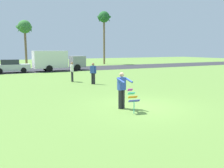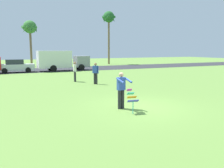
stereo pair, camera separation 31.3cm
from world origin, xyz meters
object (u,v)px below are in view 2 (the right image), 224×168
(person_kite_flyer, at_px, (121,89))
(person_walker_far, at_px, (75,71))
(person_walker_near, at_px, (96,73))
(kite_held, at_px, (132,98))
(palm_tree_right_near, at_px, (30,29))
(palm_tree_centre_far, at_px, (109,19))
(parked_car_silver, at_px, (16,66))
(parked_truck_grey_van, at_px, (61,60))

(person_kite_flyer, distance_m, person_walker_far, 10.17)
(person_walker_near, xyz_separation_m, person_walker_far, (-1.08, 2.17, 0.00))
(person_walker_far, bearing_deg, kite_held, -93.48)
(person_kite_flyer, height_order, palm_tree_right_near, palm_tree_right_near)
(palm_tree_right_near, relative_size, person_walker_near, 4.32)
(palm_tree_centre_far, bearing_deg, parked_car_silver, -148.53)
(kite_held, relative_size, parked_car_silver, 0.24)
(person_kite_flyer, relative_size, palm_tree_right_near, 0.23)
(parked_car_silver, height_order, palm_tree_centre_far, palm_tree_centre_far)
(palm_tree_centre_far, bearing_deg, person_kite_flyer, -113.64)
(person_walker_far, bearing_deg, parked_truck_grey_van, 83.02)
(kite_held, height_order, palm_tree_right_near, palm_tree_right_near)
(parked_car_silver, relative_size, person_walker_near, 2.46)
(palm_tree_right_near, distance_m, palm_tree_centre_far, 14.50)
(palm_tree_right_near, relative_size, person_walker_far, 4.32)
(kite_held, bearing_deg, parked_car_silver, 98.93)
(parked_car_silver, xyz_separation_m, parked_truck_grey_van, (5.49, -0.00, 0.64))
(person_kite_flyer, relative_size, parked_car_silver, 0.41)
(palm_tree_right_near, bearing_deg, person_walker_near, -84.64)
(palm_tree_right_near, height_order, person_walker_far, palm_tree_right_near)
(parked_car_silver, distance_m, palm_tree_centre_far, 21.70)
(person_walker_near, distance_m, person_walker_far, 2.42)
(person_kite_flyer, xyz_separation_m, person_walker_near, (1.82, 7.98, -0.02))
(person_walker_far, bearing_deg, palm_tree_centre_far, 58.70)
(palm_tree_centre_far, distance_m, person_walker_near, 27.78)
(parked_car_silver, distance_m, person_walker_near, 14.24)
(parked_car_silver, height_order, person_walker_near, person_walker_near)
(kite_held, relative_size, parked_truck_grey_van, 0.15)
(parked_truck_grey_van, distance_m, palm_tree_centre_far, 17.36)
(palm_tree_centre_far, xyz_separation_m, person_walker_far, (-13.19, -21.69, -7.46))
(palm_tree_centre_far, bearing_deg, person_walker_near, -116.92)
(palm_tree_centre_far, bearing_deg, person_walker_far, -121.30)
(parked_car_silver, relative_size, parked_truck_grey_van, 0.63)
(palm_tree_right_near, bearing_deg, person_walker_far, -86.98)
(parked_car_silver, height_order, person_walker_far, person_walker_far)
(person_kite_flyer, relative_size, kite_held, 1.66)
(kite_held, distance_m, person_walker_near, 8.99)
(person_kite_flyer, height_order, parked_truck_grey_van, parked_truck_grey_van)
(person_kite_flyer, distance_m, palm_tree_right_near, 31.83)
(parked_truck_grey_van, xyz_separation_m, palm_tree_right_near, (-2.48, 10.17, 4.72))
(parked_car_silver, bearing_deg, person_walker_near, -68.53)
(person_walker_far, bearing_deg, parked_car_silver, 110.46)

